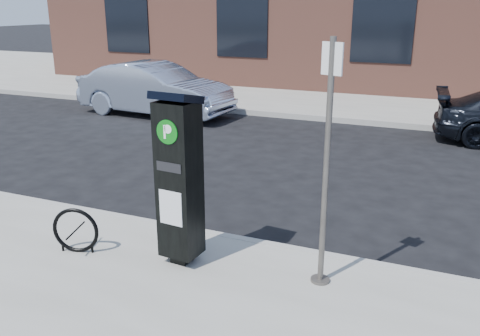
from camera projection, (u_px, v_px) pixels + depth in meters
The scene contains 8 objects.
ground at pixel (240, 247), 6.86m from camera, with size 120.00×120.00×0.00m, color black.
sidewalk_far at pixel (385, 89), 19.10m from camera, with size 60.00×12.00×0.15m, color gray.
curb_near at pixel (240, 243), 6.82m from camera, with size 60.00×0.12×0.16m, color #9E9B93.
curb_far at pixel (354, 121), 13.86m from camera, with size 60.00×0.12×0.16m, color #9E9B93.
parking_kiosk at pixel (179, 178), 5.86m from camera, with size 0.52×0.46×2.09m.
sign_pole at pixel (326, 169), 5.33m from camera, with size 0.23×0.22×2.69m.
bike_rack at pixel (76, 231), 6.33m from camera, with size 0.59×0.21×0.60m.
car_silver at pixel (155, 89), 14.79m from camera, with size 1.62×4.64×1.53m, color #99A9C3.
Camera 1 is at (2.41, -5.71, 3.14)m, focal length 38.00 mm.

